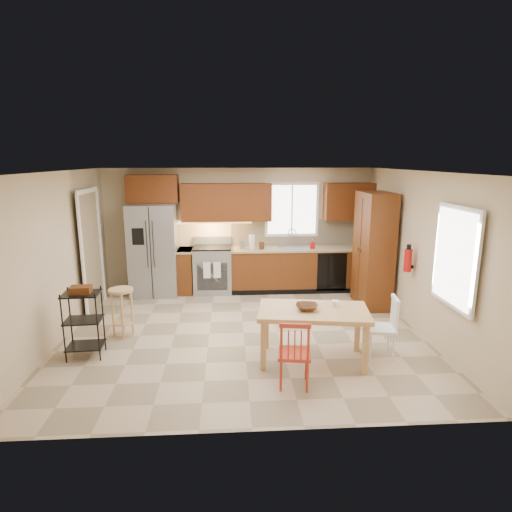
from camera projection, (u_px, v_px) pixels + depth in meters
The scene contains 33 objects.
floor at pixel (244, 333), 6.73m from camera, with size 5.50×5.50×0.00m, color tan.
ceiling at pixel (242, 171), 6.17m from camera, with size 5.50×5.00×0.02m, color silver.
wall_back at pixel (239, 229), 8.88m from camera, with size 5.50×0.02×2.50m, color #CCB793.
wall_front at pixel (252, 314), 4.02m from camera, with size 5.50×0.02×2.50m, color #CCB793.
wall_left at pixel (56, 258), 6.28m from camera, with size 0.02×5.00×2.50m, color #CCB793.
wall_right at pixel (420, 253), 6.62m from camera, with size 0.02×5.00×2.50m, color #CCB793.
refrigerator at pixel (154, 250), 8.49m from camera, with size 0.92×0.75×1.82m, color gray.
range_stove at pixel (213, 270), 8.72m from camera, with size 0.76×0.63×0.92m, color gray.
base_cabinet_narrow at pixel (186, 271), 8.70m from camera, with size 0.30×0.60×0.90m, color #5A2810.
base_cabinet_run at pixel (302, 269), 8.85m from camera, with size 2.92×0.60×0.90m, color #5A2810.
dishwasher at pixel (332, 272), 8.60m from camera, with size 0.60×0.02×0.78m, color black.
backsplash at pixel (300, 232), 8.97m from camera, with size 2.92×0.03×0.55m, color beige.
upper_over_fridge at pixel (153, 189), 8.42m from camera, with size 1.00×0.35×0.55m, color #632D10.
upper_left_block at pixel (226, 202), 8.57m from camera, with size 1.80×0.35×0.75m, color #632D10.
upper_right_block at pixel (349, 202), 8.73m from camera, with size 1.00×0.35×0.75m, color #632D10.
window_back at pixel (292, 210), 8.85m from camera, with size 1.12×0.04×1.12m, color white.
sink at pixel (293, 250), 8.75m from camera, with size 0.62×0.46×0.16m, color gray.
undercab_glow at pixel (212, 222), 8.62m from camera, with size 1.60×0.30×0.01m, color #FFBF66.
soap_bottle at pixel (313, 244), 8.64m from camera, with size 0.09×0.09×0.19m, color #AC0D0B.
paper_towel at pixel (252, 242), 8.61m from camera, with size 0.12×0.12×0.28m, color white.
canister_steel at pixel (242, 245), 8.61m from camera, with size 0.11×0.11×0.18m, color gray.
canister_wood at pixel (262, 246), 8.61m from camera, with size 0.10×0.10×0.14m, color #492513.
pantry at pixel (373, 250), 7.82m from camera, with size 0.50×0.95×2.10m, color #5A2810.
fire_extinguisher at pixel (408, 260), 6.80m from camera, with size 0.12×0.12×0.36m, color #AC0D0B.
window_right at pixel (456, 257), 5.46m from camera, with size 0.04×1.02×1.32m, color white.
doorway at pixel (91, 253), 7.60m from camera, with size 0.04×0.95×2.10m, color #8C7A59.
dining_table at pixel (313, 335), 5.76m from camera, with size 1.45×0.82×0.71m, color tan, non-canonical shape.
chair_red at pixel (294, 352), 5.09m from camera, with size 0.40×0.40×0.85m, color #AF2E1A, non-canonical shape.
chair_white at pixel (381, 327), 5.85m from camera, with size 0.40×0.40×0.85m, color white, non-canonical shape.
table_bowl at pixel (307, 310), 5.67m from camera, with size 0.29×0.29×0.07m, color #492513.
table_jar at pixel (335, 305), 5.78m from camera, with size 0.10×0.10×0.12m, color white.
bar_stool at pixel (122, 313), 6.54m from camera, with size 0.37×0.37×0.76m, color tan, non-canonical shape.
utility_cart at pixel (84, 324), 5.83m from camera, with size 0.48×0.37×0.96m, color black, non-canonical shape.
Camera 1 is at (-0.21, -6.29, 2.68)m, focal length 30.00 mm.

